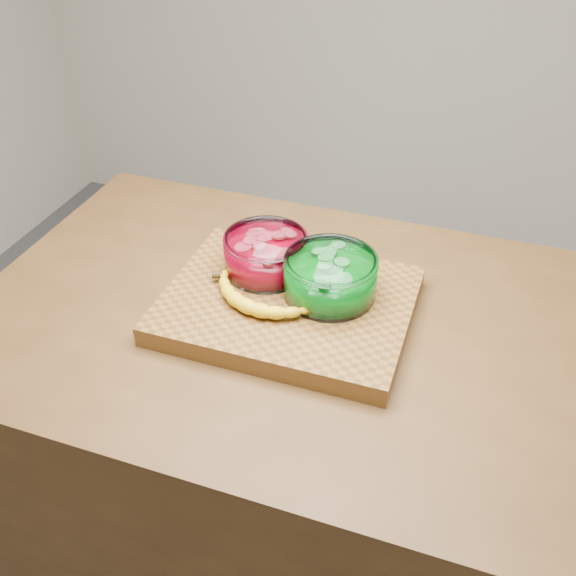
% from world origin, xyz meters
% --- Properties ---
extents(ground, '(3.50, 3.50, 0.00)m').
position_xyz_m(ground, '(0.00, 0.00, 0.00)').
color(ground, '#525256').
rests_on(ground, ground).
extents(counter, '(1.20, 0.80, 0.90)m').
position_xyz_m(counter, '(0.00, 0.00, 0.45)').
color(counter, '#4D3117').
rests_on(counter, ground).
extents(cutting_board, '(0.45, 0.35, 0.04)m').
position_xyz_m(cutting_board, '(0.00, 0.00, 0.92)').
color(cutting_board, brown).
rests_on(cutting_board, counter).
extents(bowl_red, '(0.16, 0.16, 0.08)m').
position_xyz_m(bowl_red, '(-0.07, 0.07, 0.98)').
color(bowl_red, white).
rests_on(bowl_red, cutting_board).
extents(bowl_green, '(0.17, 0.17, 0.08)m').
position_xyz_m(bowl_green, '(0.07, 0.03, 0.98)').
color(bowl_green, white).
rests_on(bowl_green, cutting_board).
extents(banana, '(0.23, 0.13, 0.03)m').
position_xyz_m(banana, '(-0.04, -0.03, 0.96)').
color(banana, gold).
rests_on(banana, cutting_board).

